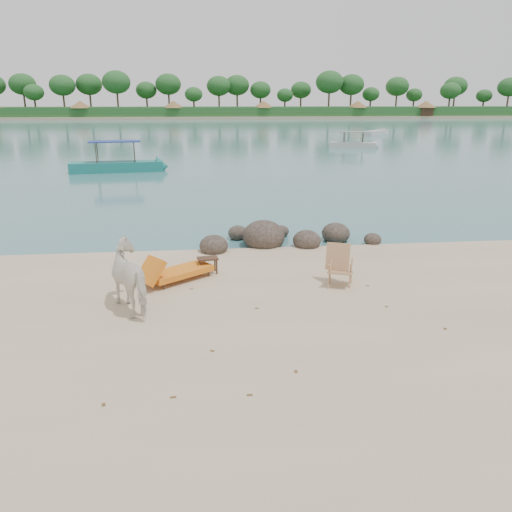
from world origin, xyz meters
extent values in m
plane|color=#386A70|center=(0.00, 90.00, 0.00)|extent=(400.00, 400.00, 0.00)
cube|color=tan|center=(0.00, 170.00, 0.00)|extent=(420.00, 90.00, 1.40)
cube|color=#1E4C1E|center=(0.00, 135.00, 1.90)|extent=(420.00, 18.00, 2.40)
ellipsoid|color=#302620|center=(-0.59, 5.81, 0.16)|extent=(0.92, 1.02, 0.69)
ellipsoid|color=#302620|center=(1.11, 6.51, 0.25)|extent=(1.43, 1.57, 1.07)
ellipsoid|color=#302620|center=(2.51, 6.11, 0.16)|extent=(0.93, 1.02, 0.70)
ellipsoid|color=#302620|center=(3.71, 6.91, 0.17)|extent=(0.98, 1.08, 0.73)
ellipsoid|color=#302620|center=(4.81, 6.21, 0.10)|extent=(0.59, 0.64, 0.44)
ellipsoid|color=#302620|center=(0.31, 7.51, 0.12)|extent=(0.70, 0.77, 0.53)
ellipsoid|color=#302620|center=(1.91, 7.71, 0.10)|extent=(0.55, 0.60, 0.41)
imported|color=silver|center=(-2.50, 1.34, 0.78)|extent=(1.68, 2.02, 1.56)
plane|color=brown|center=(-0.22, -2.53, 0.01)|extent=(0.11, 0.11, 0.00)
plane|color=brown|center=(-1.47, -2.46, 0.01)|extent=(0.11, 0.11, 0.00)
plane|color=brown|center=(-1.25, 2.44, 0.01)|extent=(0.11, 0.11, 0.00)
plane|color=brown|center=(4.13, -0.49, 0.01)|extent=(0.14, 0.14, 0.00)
plane|color=brown|center=(0.28, 1.01, 0.01)|extent=(0.11, 0.11, 0.00)
plane|color=brown|center=(-2.56, -2.56, 0.01)|extent=(0.12, 0.12, 0.00)
plane|color=brown|center=(-0.80, -0.95, 0.01)|extent=(0.14, 0.14, 0.00)
plane|color=brown|center=(-3.16, 2.68, 0.01)|extent=(0.10, 0.10, 0.00)
plane|color=brown|center=(3.32, 2.18, 0.01)|extent=(0.13, 0.13, 0.00)
plane|color=brown|center=(0.67, -1.88, 0.01)|extent=(0.12, 0.12, 0.00)
plane|color=brown|center=(3.32, 0.79, 0.01)|extent=(0.13, 0.13, 0.00)
camera|label=1|loc=(-0.87, -9.63, 4.64)|focal=35.00mm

